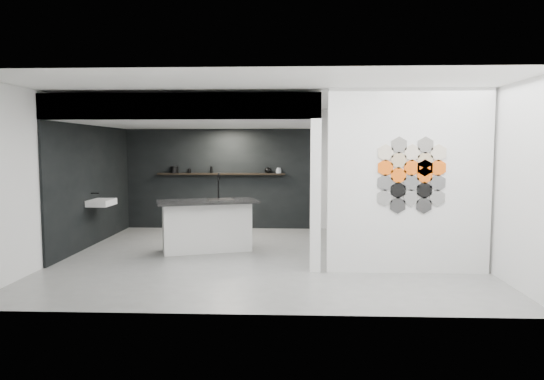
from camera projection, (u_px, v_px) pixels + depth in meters
The scene contains 17 objects.
floor at pixel (266, 257), 8.55m from camera, with size 7.00×6.00×0.01m, color slate.
partition_panel at pixel (408, 182), 7.34m from camera, with size 2.45×0.15×2.80m, color silver.
bay_clad_back at pixel (218, 179), 11.46m from camera, with size 4.40×0.04×2.35m, color black.
bay_clad_left at pixel (93, 185), 9.59m from camera, with size 0.04×4.00×2.35m, color black.
bulkhead at pixel (201, 115), 9.38m from camera, with size 4.40×4.00×0.40m, color silver.
corner_column at pixel (315, 196), 7.42m from camera, with size 0.16×0.16×2.35m, color silver.
fascia_beam at pixel (178, 106), 7.47m from camera, with size 4.40×0.16×0.40m, color silver.
wall_basin at pixel (101, 203), 9.41m from camera, with size 0.40×0.60×0.12m, color silver.
display_shelf at pixel (221, 174), 11.34m from camera, with size 3.00×0.15×0.04m, color black.
kitchen_island at pixel (207, 225), 8.96m from camera, with size 1.96×1.31×1.45m.
stockpot at pixel (174, 170), 11.37m from camera, with size 0.19×0.19×0.15m, color black.
kettle at pixel (268, 170), 11.29m from camera, with size 0.16×0.16×0.14m, color black.
glass_bowl at pixel (279, 171), 11.28m from camera, with size 0.13×0.13×0.09m, color gray.
glass_vase at pixel (279, 170), 11.28m from camera, with size 0.09×0.09×0.13m, color gray.
bottle_dark at pixel (211, 170), 11.34m from camera, with size 0.06×0.06×0.15m, color black.
utensil_cup at pixel (189, 171), 11.36m from camera, with size 0.08×0.08×0.10m, color black.
hex_tile_cluster at pixel (412, 175), 7.25m from camera, with size 1.04×0.02×1.16m.
Camera 1 is at (0.45, -8.41, 1.91)m, focal length 32.00 mm.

